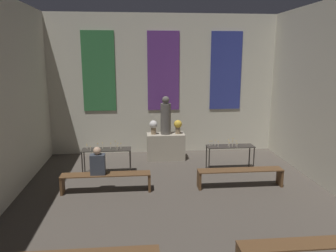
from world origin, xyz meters
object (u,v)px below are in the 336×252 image
at_px(flower_vase_left, 153,126).
at_px(candle_rack_right, 230,149).
at_px(person_seated, 98,162).
at_px(pew_back_left, 106,179).
at_px(pew_back_right, 240,174).
at_px(statue, 166,117).
at_px(pew_second_right, 307,250).
at_px(flower_vase_right, 178,126).
at_px(candle_rack_left, 107,152).
at_px(altar, 166,146).

bearing_deg(flower_vase_left, candle_rack_right, -29.41).
xyz_separation_m(flower_vase_left, person_seated, (-1.51, -2.54, -0.35)).
xyz_separation_m(pew_back_left, pew_back_right, (3.45, 0.00, 0.00)).
height_order(pew_back_left, person_seated, person_seated).
xyz_separation_m(statue, pew_second_right, (1.73, -5.96, -1.08)).
distance_m(statue, pew_back_right, 3.25).
bearing_deg(flower_vase_left, flower_vase_right, 0.00).
xyz_separation_m(statue, flower_vase_left, (-0.40, 0.00, -0.30)).
distance_m(flower_vase_right, person_seated, 3.45).
relative_size(flower_vase_right, candle_rack_left, 0.32).
bearing_deg(person_seated, flower_vase_left, 59.16).
xyz_separation_m(candle_rack_left, candle_rack_right, (3.63, -0.00, 0.00)).
bearing_deg(pew_second_right, person_seated, 136.74).
bearing_deg(candle_rack_left, candle_rack_right, -0.02).
bearing_deg(candle_rack_right, altar, 145.45).
relative_size(flower_vase_left, candle_rack_right, 0.32).
bearing_deg(pew_back_right, altar, 124.25).
height_order(flower_vase_left, pew_back_right, flower_vase_left).
bearing_deg(candle_rack_right, pew_back_left, -159.97).
relative_size(candle_rack_right, pew_back_right, 0.63).
distance_m(statue, flower_vase_right, 0.50).
distance_m(statue, candle_rack_right, 2.33).
relative_size(statue, candle_rack_right, 0.89).
xyz_separation_m(flower_vase_right, pew_second_right, (1.33, -5.96, -0.78)).
relative_size(candle_rack_left, candle_rack_right, 1.00).
height_order(candle_rack_left, pew_back_left, candle_rack_left).
relative_size(altar, pew_second_right, 0.55).
bearing_deg(statue, flower_vase_right, 0.00).
relative_size(altar, pew_back_right, 0.55).
bearing_deg(altar, pew_back_left, -124.25).
distance_m(flower_vase_right, pew_second_right, 6.16).
xyz_separation_m(flower_vase_left, flower_vase_right, (0.80, 0.00, 0.00)).
height_order(flower_vase_left, flower_vase_right, same).
xyz_separation_m(flower_vase_right, pew_back_left, (-2.13, -2.54, -0.78)).
bearing_deg(pew_back_right, flower_vase_right, 117.60).
relative_size(candle_rack_left, pew_second_right, 0.63).
relative_size(candle_rack_right, person_seated, 1.99).
relative_size(flower_vase_right, pew_back_right, 0.20).
height_order(pew_back_right, person_seated, person_seated).
bearing_deg(pew_second_right, candle_rack_right, 88.99).
bearing_deg(pew_back_left, flower_vase_right, 50.00).
height_order(flower_vase_left, candle_rack_right, flower_vase_left).
relative_size(statue, flower_vase_left, 2.74).
distance_m(flower_vase_left, candle_rack_right, 2.58).
bearing_deg(person_seated, pew_second_right, -43.26).
bearing_deg(candle_rack_left, statue, 34.42).
xyz_separation_m(candle_rack_left, person_seated, (-0.10, -1.29, 0.12)).
xyz_separation_m(pew_back_left, person_seated, (-0.19, 0.00, 0.43)).
relative_size(statue, candle_rack_left, 0.89).
height_order(flower_vase_right, pew_second_right, flower_vase_right).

